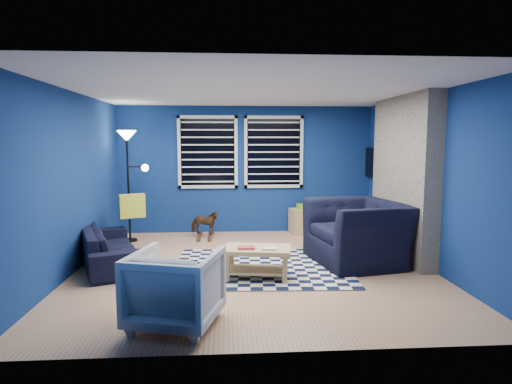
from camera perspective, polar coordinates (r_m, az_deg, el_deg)
floor at (r=6.26m, az=-0.30°, el=-10.05°), size 5.00×5.00×0.00m
ceiling at (r=6.03m, az=-0.32°, el=13.34°), size 5.00×5.00×0.00m
wall_back at (r=8.50m, az=-1.35°, el=2.99°), size 5.00×0.00×5.00m
wall_left at (r=6.37m, az=-23.38°, el=1.17°), size 0.00×5.00×5.00m
wall_right at (r=6.65m, az=21.72°, el=1.46°), size 0.00×5.00×5.00m
fireplace at (r=7.05m, az=18.92°, el=1.41°), size 0.65×2.00×2.50m
window_left at (r=8.45m, az=-6.45°, el=5.30°), size 1.17×0.06×1.42m
window_right at (r=8.49m, az=2.38°, el=5.34°), size 1.17×0.06×1.42m
tv at (r=8.47m, az=15.61°, el=3.74°), size 0.07×1.00×0.58m
rug at (r=6.26m, az=0.63°, el=-9.96°), size 2.59×2.11×0.02m
sofa at (r=6.68m, az=-18.88°, el=-6.88°), size 2.02×1.39×0.55m
armchair_big at (r=6.59m, az=13.42°, el=-5.24°), size 1.63×1.49×0.92m
armchair_bent at (r=4.37m, az=-10.67°, el=-12.45°), size 1.01×1.02×0.76m
rocking_horse at (r=8.08m, az=-6.88°, el=-4.11°), size 0.31×0.56×0.45m
coffee_table at (r=5.70m, az=0.14°, el=-8.54°), size 0.95×0.64×0.44m
cabinet at (r=8.51m, az=6.64°, el=-3.79°), size 0.65×0.49×0.58m
floor_lamp at (r=7.98m, az=-16.64°, el=5.26°), size 0.54×0.34×2.00m
throw_pillow at (r=7.37m, az=-16.19°, el=-1.80°), size 0.43×0.28×0.39m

